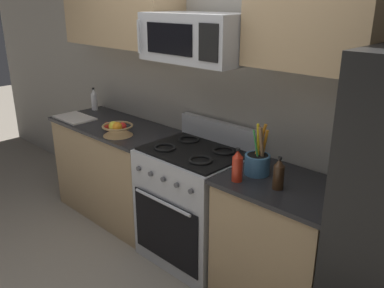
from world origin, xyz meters
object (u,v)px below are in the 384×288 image
Objects in this scene: microwave at (197,38)px; apple_loose at (108,126)px; bottle_hot_sauce at (237,166)px; cutting_board at (74,118)px; fruit_basket at (118,129)px; bottle_vinegar at (94,100)px; utensil_crock at (257,162)px; bottle_soy at (279,174)px; range_oven at (194,204)px.

microwave is 10.95× the size of apple_loose.
microwave is 0.93m from bottle_hot_sauce.
apple_loose is 0.18× the size of cutting_board.
fruit_basket is 1.13× the size of bottle_vinegar.
utensil_crock is 0.24m from bottle_soy.
bottle_vinegar is at bearing 175.49° from utensil_crock.
apple_loose is at bearing 1.78° from cutting_board.
bottle_soy is (1.53, 0.06, 0.04)m from fruit_basket.
bottle_soy is at bearing 1.31° from apple_loose.
bottle_hot_sauce is (0.54, -0.18, 0.54)m from range_oven.
microwave is 0.94m from utensil_crock.
apple_loose is at bearing 178.23° from bottle_hot_sauce.
fruit_basket is at bearing -21.22° from bottle_vinegar.
microwave is 3.57× the size of bottle_hot_sauce.
cutting_board is at bearing 179.17° from bottle_hot_sauce.
fruit_basket is at bearing 179.06° from bottle_hot_sauce.
apple_loose reaches higher than cutting_board.
microwave is 1.75m from bottle_vinegar.
fruit_basket is 0.66× the size of cutting_board.
utensil_crock reaches higher than range_oven.
range_oven is at bearing 161.61° from bottle_hot_sauce.
microwave is 1.09m from bottle_soy.
cutting_board is (-1.44, -0.18, -0.82)m from microwave.
bottle_soy is at bearing -23.30° from utensil_crock.
utensil_crock reaches higher than cutting_board.
bottle_soy is (0.22, -0.09, 0.01)m from utensil_crock.
cutting_board is (-1.44, -0.15, 0.44)m from range_oven.
fruit_basket is 3.62× the size of apple_loose.
range_oven is at bearing -89.99° from microwave.
bottle_vinegar is (-2.15, 0.17, 0.03)m from utensil_crock.
bottle_vinegar is at bearing 173.94° from range_oven.
bottle_hot_sauce is at bearing -0.83° from cutting_board.
cutting_board is (-0.70, 0.01, -0.04)m from fruit_basket.
cutting_board is at bearing -178.58° from bottle_soy.
bottle_vinegar is (-2.37, 0.26, 0.01)m from bottle_soy.
bottle_hot_sauce is at bearing -1.77° from apple_loose.
bottle_hot_sauce is at bearing -20.87° from microwave.
bottle_hot_sauce is 0.96× the size of bottle_vinegar.
bottle_hot_sauce is at bearing -18.39° from range_oven.
microwave reaches higher than apple_loose.
range_oven is 3.17× the size of utensil_crock.
bottle_soy is at bearing -6.36° from bottle_vinegar.
range_oven is 0.77m from utensil_crock.
bottle_soy is (0.79, -0.12, -0.74)m from microwave.
utensil_crock is (0.57, -0.03, -0.75)m from microwave.
bottle_soy is at bearing 1.42° from cutting_board.
utensil_crock reaches higher than fruit_basket.
microwave reaches higher than bottle_vinegar.
utensil_crock reaches higher than bottle_soy.
apple_loose is (-1.49, -0.13, -0.04)m from utensil_crock.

